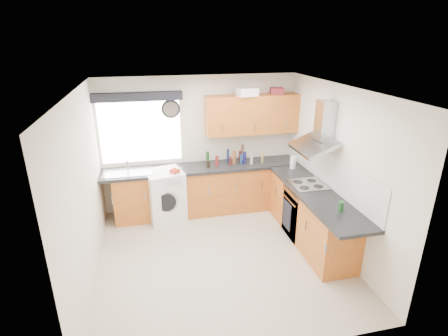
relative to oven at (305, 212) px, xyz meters
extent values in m
plane|color=beige|center=(-1.50, -0.30, -0.42)|extent=(3.60, 3.60, 0.00)
cube|color=white|center=(-1.50, -0.30, 2.08)|extent=(3.60, 3.60, 0.02)
cube|color=silver|center=(-1.50, 1.50, 0.82)|extent=(3.60, 0.02, 2.50)
cube|color=silver|center=(-1.50, -2.10, 0.82)|extent=(3.60, 0.02, 2.50)
cube|color=silver|center=(-3.30, -0.30, 0.82)|extent=(0.02, 3.60, 2.50)
cube|color=silver|center=(0.30, -0.30, 0.82)|extent=(0.02, 3.60, 2.50)
cube|color=white|center=(-2.55, 1.49, 1.12)|extent=(1.40, 0.02, 1.10)
cube|color=black|center=(-2.55, 1.40, 1.76)|extent=(1.50, 0.18, 0.14)
cube|color=white|center=(0.29, 0.00, 0.75)|extent=(0.01, 3.00, 0.54)
cube|color=#A6541C|center=(-1.60, 1.21, 0.01)|extent=(3.00, 0.58, 0.86)
cube|color=#A6541C|center=(0.00, 1.20, 0.01)|extent=(0.60, 0.60, 0.86)
cube|color=#A6541C|center=(0.01, -0.15, 0.01)|extent=(0.58, 2.10, 0.86)
cube|color=black|center=(-1.50, 1.20, 0.46)|extent=(3.60, 0.62, 0.05)
cube|color=black|center=(0.00, -0.30, 0.46)|extent=(0.62, 2.42, 0.05)
cube|color=black|center=(0.00, 0.00, 0.00)|extent=(0.56, 0.58, 0.85)
cube|color=#A2A8AE|center=(0.00, 0.00, 0.49)|extent=(0.52, 0.52, 0.01)
cube|color=#A6541C|center=(-0.55, 1.32, 1.38)|extent=(1.70, 0.35, 0.70)
cube|color=white|center=(-2.21, 1.10, 0.03)|extent=(0.73, 0.71, 0.91)
cylinder|color=black|center=(-2.00, 1.48, 1.50)|extent=(0.33, 0.04, 0.33)
cube|color=white|center=(-0.68, 1.22, 1.80)|extent=(0.38, 0.30, 0.14)
cube|color=maroon|center=(-0.08, 1.36, 1.78)|extent=(0.27, 0.24, 0.11)
cylinder|color=gray|center=(-0.70, 1.40, 0.55)|extent=(0.12, 0.12, 0.13)
cylinder|color=white|center=(0.06, 0.75, 0.60)|extent=(0.10, 0.10, 0.22)
cylinder|color=#A3988B|center=(-0.60, 1.13, 0.58)|extent=(0.06, 0.06, 0.19)
cylinder|color=#A38638|center=(-0.39, 1.12, 0.59)|extent=(0.04, 0.04, 0.21)
cylinder|color=#4F1210|center=(-0.99, 1.16, 0.57)|extent=(0.04, 0.04, 0.16)
cylinder|color=brown|center=(-0.91, 1.20, 0.61)|extent=(0.06, 0.06, 0.26)
cylinder|color=#A39A8B|center=(-0.58, 1.20, 0.59)|extent=(0.04, 0.04, 0.21)
cylinder|color=maroon|center=(-1.24, 1.17, 0.58)|extent=(0.06, 0.06, 0.19)
cylinder|color=navy|center=(-0.99, 1.38, 0.61)|extent=(0.04, 0.04, 0.24)
cylinder|color=#19471C|center=(-1.38, 1.34, 0.60)|extent=(0.06, 0.06, 0.22)
cylinder|color=navy|center=(-0.78, 1.17, 0.58)|extent=(0.04, 0.04, 0.19)
cylinder|color=#481A19|center=(-0.75, 1.35, 0.58)|extent=(0.06, 0.06, 0.19)
cylinder|color=black|center=(-1.41, 1.14, 0.55)|extent=(0.07, 0.07, 0.13)
cylinder|color=#171548|center=(-0.72, 1.19, 0.60)|extent=(0.06, 0.06, 0.22)
cylinder|color=#19471F|center=(0.04, -0.92, 0.56)|extent=(0.07, 0.07, 0.14)
camera|label=1|loc=(-2.44, -4.68, 2.72)|focal=28.00mm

